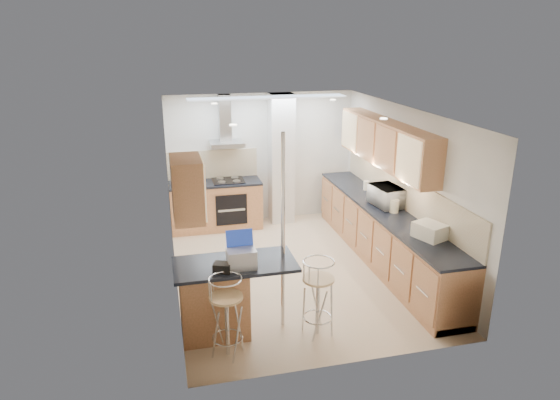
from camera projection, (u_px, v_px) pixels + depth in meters
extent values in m
plane|color=beige|center=(293.00, 270.00, 7.87)|extent=(4.80, 4.80, 0.00)
cube|color=silver|center=(261.00, 158.00, 9.69)|extent=(3.60, 0.04, 2.50)
cube|color=silver|center=(353.00, 263.00, 5.27)|extent=(3.60, 0.04, 2.50)
cube|color=silver|center=(171.00, 204.00, 7.07)|extent=(0.04, 4.80, 2.50)
cube|color=silver|center=(404.00, 187.00, 7.88)|extent=(0.04, 4.80, 2.50)
cube|color=silver|center=(294.00, 112.00, 7.08)|extent=(3.60, 4.80, 0.02)
cube|color=#9F6C3F|center=(385.00, 143.00, 8.01)|extent=(0.34, 3.00, 0.72)
cube|color=#9F6C3F|center=(187.00, 189.00, 5.67)|extent=(0.34, 0.62, 0.72)
cube|color=beige|center=(402.00, 191.00, 7.90)|extent=(0.03, 4.40, 0.56)
cube|color=beige|center=(213.00, 165.00, 9.48)|extent=(1.70, 0.03, 0.56)
cube|color=silver|center=(281.00, 159.00, 9.58)|extent=(0.45, 0.40, 2.50)
cube|color=#B1B4B6|center=(227.00, 144.00, 9.18)|extent=(0.62, 0.48, 0.08)
cube|color=#B1B4B6|center=(225.00, 119.00, 9.17)|extent=(0.22, 0.20, 0.88)
cylinder|color=silver|center=(283.00, 234.00, 6.02)|extent=(0.05, 0.05, 2.50)
cube|color=black|center=(232.00, 210.00, 9.22)|extent=(0.58, 0.02, 0.58)
cube|color=black|center=(228.00, 181.00, 9.36)|extent=(0.58, 0.50, 0.02)
cube|color=tan|center=(267.00, 97.00, 8.74)|extent=(2.80, 0.35, 0.02)
cube|color=#9F6C3F|center=(383.00, 236.00, 8.07)|extent=(0.60, 4.40, 0.88)
cube|color=black|center=(385.00, 209.00, 7.92)|extent=(0.63, 4.40, 0.04)
cube|color=#9F6C3F|center=(216.00, 206.00, 9.45)|extent=(1.70, 0.60, 0.88)
cube|color=black|center=(215.00, 183.00, 9.31)|extent=(1.70, 0.63, 0.04)
cube|color=#9F6C3F|center=(236.00, 299.00, 6.14)|extent=(1.35, 0.62, 0.90)
cube|color=black|center=(235.00, 264.00, 5.99)|extent=(1.47, 0.72, 0.04)
imported|color=white|center=(387.00, 196.00, 7.97)|extent=(0.46, 0.63, 0.32)
cube|color=#9A9CA1|center=(241.00, 258.00, 5.84)|extent=(0.34, 0.26, 0.23)
cube|color=black|center=(222.00, 267.00, 5.75)|extent=(0.24, 0.21, 0.11)
cylinder|color=white|center=(375.00, 193.00, 8.32)|extent=(0.14, 0.14, 0.19)
cylinder|color=white|center=(366.00, 185.00, 8.81)|extent=(0.14, 0.14, 0.16)
cylinder|color=beige|center=(394.00, 206.00, 7.70)|extent=(0.16, 0.16, 0.20)
cylinder|color=white|center=(422.00, 231.00, 6.81)|extent=(0.11, 0.11, 0.13)
cube|color=white|center=(430.00, 231.00, 6.73)|extent=(0.43, 0.48, 0.21)
cylinder|color=#B1B4B6|center=(188.00, 180.00, 9.02)|extent=(0.16, 0.16, 0.24)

